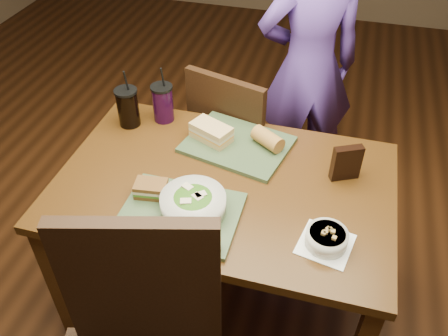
{
  "coord_description": "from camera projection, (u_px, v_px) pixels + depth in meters",
  "views": [
    {
      "loc": [
        0.36,
        -1.31,
        1.99
      ],
      "look_at": [
        0.0,
        0.0,
        0.82
      ],
      "focal_mm": 38.0,
      "sensor_mm": 36.0,
      "label": 1
    }
  ],
  "objects": [
    {
      "name": "tray_near",
      "position": [
        180.0,
        214.0,
        1.7
      ],
      "size": [
        0.42,
        0.32,
        0.02
      ],
      "primitive_type": "cube",
      "rotation": [
        0.0,
        0.0,
        0.0
      ],
      "color": "#37492D",
      "rests_on": "dining_table"
    },
    {
      "name": "cup_berry",
      "position": [
        163.0,
        103.0,
        2.11
      ],
      "size": [
        0.1,
        0.1,
        0.27
      ],
      "color": "black",
      "rests_on": "dining_table"
    },
    {
      "name": "dining_table",
      "position": [
        224.0,
        198.0,
        1.9
      ],
      "size": [
        1.3,
        0.85,
        0.75
      ],
      "color": "#44270D",
      "rests_on": "ground"
    },
    {
      "name": "chair_far",
      "position": [
        230.0,
        140.0,
        2.42
      ],
      "size": [
        0.5,
        0.51,
        0.94
      ],
      "color": "black",
      "rests_on": "ground"
    },
    {
      "name": "baguette_far",
      "position": [
        268.0,
        139.0,
        1.96
      ],
      "size": [
        0.15,
        0.13,
        0.07
      ],
      "primitive_type": "cylinder",
      "rotation": [
        0.0,
        1.57,
        -0.59
      ],
      "color": "#AD7533",
      "rests_on": "tray_far"
    },
    {
      "name": "chip_bag",
      "position": [
        346.0,
        163.0,
        1.81
      ],
      "size": [
        0.12,
        0.08,
        0.15
      ],
      "primitive_type": "cube",
      "rotation": [
        0.0,
        0.0,
        0.46
      ],
      "color": "black",
      "rests_on": "dining_table"
    },
    {
      "name": "diner",
      "position": [
        308.0,
        67.0,
        2.5
      ],
      "size": [
        0.66,
        0.55,
        1.53
      ],
      "primitive_type": "imported",
      "rotation": [
        0.0,
        0.0,
        3.53
      ],
      "color": "#5A3799",
      "rests_on": "ground"
    },
    {
      "name": "sandwich_near",
      "position": [
        151.0,
        189.0,
        1.74
      ],
      "size": [
        0.13,
        0.09,
        0.06
      ],
      "color": "#593819",
      "rests_on": "tray_near"
    },
    {
      "name": "baguette_near",
      "position": [
        204.0,
        243.0,
        1.55
      ],
      "size": [
        0.11,
        0.06,
        0.05
      ],
      "primitive_type": "cylinder",
      "rotation": [
        0.0,
        1.57,
        0.09
      ],
      "color": "#AD7533",
      "rests_on": "tray_near"
    },
    {
      "name": "tray_far",
      "position": [
        237.0,
        144.0,
        2.0
      ],
      "size": [
        0.48,
        0.4,
        0.02
      ],
      "primitive_type": "cube",
      "rotation": [
        0.0,
        0.0,
        -0.22
      ],
      "color": "#37492D",
      "rests_on": "dining_table"
    },
    {
      "name": "sandwich_far",
      "position": [
        211.0,
        132.0,
        2.0
      ],
      "size": [
        0.2,
        0.16,
        0.07
      ],
      "color": "tan",
      "rests_on": "tray_far"
    },
    {
      "name": "ground",
      "position": [
        224.0,
        294.0,
        2.33
      ],
      "size": [
        6.0,
        6.0,
        0.0
      ],
      "primitive_type": "plane",
      "color": "#381C0B",
      "rests_on": "ground"
    },
    {
      "name": "cup_cola",
      "position": [
        128.0,
        107.0,
        2.08
      ],
      "size": [
        0.1,
        0.1,
        0.27
      ],
      "color": "black",
      "rests_on": "dining_table"
    },
    {
      "name": "salad_bowl",
      "position": [
        193.0,
        203.0,
        1.67
      ],
      "size": [
        0.23,
        0.23,
        0.08
      ],
      "color": "silver",
      "rests_on": "tray_near"
    },
    {
      "name": "soup_bowl",
      "position": [
        327.0,
        238.0,
        1.58
      ],
      "size": [
        0.2,
        0.2,
        0.07
      ],
      "color": "white",
      "rests_on": "dining_table"
    }
  ]
}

